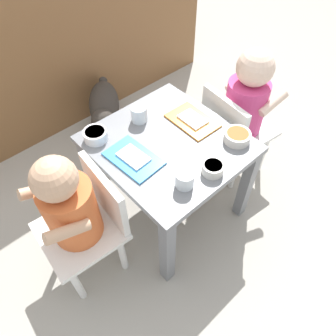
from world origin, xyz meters
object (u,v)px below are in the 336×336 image
Objects in this scene: dining_table at (168,156)px; seated_child_left at (74,209)px; food_tray_right at (193,120)px; cereal_bowl_right_side at (95,135)px; dog at (104,107)px; food_tray_left at (134,158)px; cereal_bowl_left_side at (237,136)px; water_cup_left at (140,114)px; veggie_bowl_far at (213,168)px; seated_child_right at (244,104)px; water_cup_right at (185,180)px.

dining_table is 0.43m from seated_child_left.
cereal_bowl_right_side is at bearing 152.65° from food_tray_right.
dog is 0.70m from food_tray_left.
cereal_bowl_left_side reaches higher than food_tray_left.
water_cup_left reaches higher than cereal_bowl_right_side.
veggie_bowl_far is (0.01, -0.39, -0.01)m from water_cup_left.
cereal_bowl_right_side is (-0.19, 0.20, 0.10)m from dining_table.
dog is at bearing 116.61° from seated_child_right.
water_cup_left reaches higher than food_tray_right.
cereal_bowl_left_side is (0.35, -0.19, 0.01)m from food_tray_left.
water_cup_right is (-0.10, -0.19, 0.11)m from dining_table.
water_cup_left reaches higher than veggie_bowl_far.
seated_child_left is 3.18× the size of food_tray_right.
seated_child_right is 0.55m from water_cup_right.
dog is 1.90× the size of food_tray_left.
dining_table is at bearing 175.06° from seated_child_right.
dog is 6.20× the size of water_cup_left.
food_tray_right is at bearing 168.41° from seated_child_right.
water_cup_right is 0.63× the size of cereal_bowl_left_side.
dog is at bearing 97.58° from cereal_bowl_left_side.
cereal_bowl_right_side is (-0.29, -0.43, 0.27)m from dog.
dining_table is 1.36× the size of dog.
cereal_bowl_right_side reaches higher than food_tray_right.
dog is 0.58m from cereal_bowl_right_side.
veggie_bowl_far is at bearing -120.59° from food_tray_right.
veggie_bowl_far is at bearing -54.77° from food_tray_left.
veggie_bowl_far is (0.17, -0.24, 0.02)m from food_tray_left.
seated_child_left is at bearing -129.93° from dog.
veggie_bowl_far is (-0.41, -0.18, 0.04)m from seated_child_right.
food_tray_right is (0.15, 0.02, 0.09)m from dining_table.
seated_child_left is 0.49m from veggie_bowl_far.
dog is 0.88m from water_cup_right.
food_tray_right is at bearing 39.80° from water_cup_right.
water_cup_left is 1.04× the size of water_cup_right.
veggie_bowl_far is (0.11, -0.03, -0.00)m from water_cup_right.
seated_child_left is 9.85× the size of water_cup_left.
food_tray_left is at bearing -112.23° from dog.
seated_child_left is at bearing 148.88° from water_cup_right.
food_tray_right is 0.33m from water_cup_right.
seated_child_left reaches higher than food_tray_left.
cereal_bowl_left_side is (0.62, -0.18, 0.06)m from seated_child_left.
food_tray_right is 0.39m from cereal_bowl_right_side.
cereal_bowl_right_side is at bearing 134.33° from dining_table.
water_cup_right reaches higher than cereal_bowl_right_side.
water_cup_right is 0.82× the size of veggie_bowl_far.
water_cup_left is at bearing -7.56° from cereal_bowl_right_side.
cereal_bowl_left_side is (0.05, -0.19, 0.01)m from food_tray_right.
seated_child_right reaches higher than dog.
cereal_bowl_left_side reaches higher than dining_table.
food_tray_right is at bearing -0.00° from food_tray_left.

